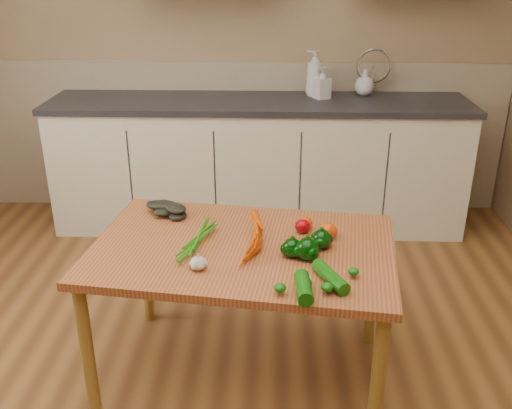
{
  "coord_description": "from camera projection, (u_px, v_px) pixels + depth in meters",
  "views": [
    {
      "loc": [
        0.29,
        -1.6,
        1.8
      ],
      "look_at": [
        0.22,
        0.77,
        0.75
      ],
      "focal_mm": 40.0,
      "sensor_mm": 36.0,
      "label": 1
    }
  ],
  "objects": [
    {
      "name": "garlic_bulb",
      "position": [
        198.0,
        263.0,
        2.2
      ],
      "size": [
        0.06,
        0.06,
        0.05
      ],
      "primitive_type": "ellipsoid",
      "color": "beige",
      "rests_on": "table"
    },
    {
      "name": "pepper_c",
      "position": [
        307.0,
        249.0,
        2.27
      ],
      "size": [
        0.09,
        0.09,
        0.09
      ],
      "primitive_type": "sphere",
      "color": "black",
      "rests_on": "table"
    },
    {
      "name": "carrot_bunch",
      "position": [
        237.0,
        240.0,
        2.37
      ],
      "size": [
        0.26,
        0.21,
        0.06
      ],
      "primitive_type": null,
      "rotation": [
        0.0,
        0.0,
        -0.13
      ],
      "color": "#CD4404",
      "rests_on": "table"
    },
    {
      "name": "tomato_a",
      "position": [
        303.0,
        226.0,
        2.49
      ],
      "size": [
        0.07,
        0.07,
        0.06
      ],
      "primitive_type": "ellipsoid",
      "color": "#92020B",
      "rests_on": "table"
    },
    {
      "name": "leafy_greens",
      "position": [
        168.0,
        204.0,
        2.68
      ],
      "size": [
        0.18,
        0.16,
        0.09
      ],
      "primitive_type": null,
      "color": "black",
      "rests_on": "table"
    },
    {
      "name": "table",
      "position": [
        243.0,
        261.0,
        2.42
      ],
      "size": [
        1.36,
        0.97,
        0.67
      ],
      "rotation": [
        0.0,
        0.0,
        -0.13
      ],
      "color": "#AE5C32",
      "rests_on": "ground"
    },
    {
      "name": "zucchini_b",
      "position": [
        304.0,
        287.0,
        2.04
      ],
      "size": [
        0.07,
        0.17,
        0.06
      ],
      "primitive_type": "cylinder",
      "rotation": [
        1.57,
        0.0,
        0.05
      ],
      "color": "#0B4D08",
      "rests_on": "table"
    },
    {
      "name": "pepper_a",
      "position": [
        292.0,
        248.0,
        2.29
      ],
      "size": [
        0.08,
        0.08,
        0.08
      ],
      "primitive_type": "sphere",
      "color": "black",
      "rests_on": "table"
    },
    {
      "name": "soap_bottle_c",
      "position": [
        364.0,
        82.0,
        3.94
      ],
      "size": [
        0.19,
        0.19,
        0.17
      ],
      "primitive_type": "imported",
      "rotation": [
        0.0,
        0.0,
        0.6
      ],
      "color": "silver",
      "rests_on": "counter_run"
    },
    {
      "name": "soap_bottle_b",
      "position": [
        322.0,
        83.0,
        3.83
      ],
      "size": [
        0.13,
        0.13,
        0.21
      ],
      "primitive_type": "imported",
      "rotation": [
        0.0,
        0.0,
        5.21
      ],
      "color": "silver",
      "rests_on": "counter_run"
    },
    {
      "name": "pepper_b",
      "position": [
        321.0,
        239.0,
        2.36
      ],
      "size": [
        0.08,
        0.08,
        0.08
      ],
      "primitive_type": "sphere",
      "color": "black",
      "rests_on": "table"
    },
    {
      "name": "soap_bottle_a",
      "position": [
        315.0,
        73.0,
        3.88
      ],
      "size": [
        0.13,
        0.13,
        0.31
      ],
      "primitive_type": "imported",
      "rotation": [
        0.0,
        0.0,
        4.81
      ],
      "color": "silver",
      "rests_on": "counter_run"
    },
    {
      "name": "counter_run",
      "position": [
        260.0,
        162.0,
        4.01
      ],
      "size": [
        2.84,
        0.64,
        1.14
      ],
      "color": "beige",
      "rests_on": "ground"
    },
    {
      "name": "zucchini_a",
      "position": [
        330.0,
        277.0,
        2.11
      ],
      "size": [
        0.13,
        0.2,
        0.05
      ],
      "primitive_type": "cylinder",
      "rotation": [
        1.57,
        0.0,
        0.43
      ],
      "color": "#0B4D08",
      "rests_on": "table"
    },
    {
      "name": "tomato_c",
      "position": [
        328.0,
        231.0,
        2.44
      ],
      "size": [
        0.08,
        0.08,
        0.07
      ],
      "primitive_type": "ellipsoid",
      "color": "#D63C05",
      "rests_on": "table"
    },
    {
      "name": "room",
      "position": [
        183.0,
        138.0,
        1.85
      ],
      "size": [
        4.04,
        5.04,
        2.64
      ],
      "color": "brown",
      "rests_on": "ground"
    },
    {
      "name": "tomato_b",
      "position": [
        305.0,
        224.0,
        2.52
      ],
      "size": [
        0.07,
        0.07,
        0.06
      ],
      "primitive_type": "ellipsoid",
      "color": "#D63C05",
      "rests_on": "table"
    }
  ]
}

